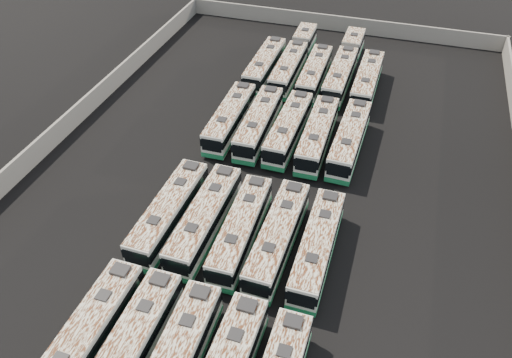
# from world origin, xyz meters

# --- Properties ---
(ground) EXTENTS (140.00, 140.00, 0.00)m
(ground) POSITION_xyz_m (0.00, 0.00, 0.00)
(ground) COLOR black
(ground) RESTS_ON ground
(perimeter_wall) EXTENTS (45.20, 73.20, 2.20)m
(perimeter_wall) POSITION_xyz_m (0.00, 0.00, 1.10)
(perimeter_wall) COLOR gray
(perimeter_wall) RESTS_ON ground
(bus_front_far_left) EXTENTS (2.46, 11.13, 3.13)m
(bus_front_far_left) POSITION_xyz_m (-6.24, -19.26, 1.60)
(bus_front_far_left) COLOR silver
(bus_front_far_left) RESTS_ON ground
(bus_front_left) EXTENTS (2.38, 11.15, 3.14)m
(bus_front_left) POSITION_xyz_m (-3.21, -19.21, 1.61)
(bus_front_left) COLOR silver
(bus_front_left) RESTS_ON ground
(bus_midfront_far_left) EXTENTS (2.50, 11.07, 3.11)m
(bus_midfront_far_left) POSITION_xyz_m (-6.21, -7.07, 1.59)
(bus_midfront_far_left) COLOR silver
(bus_midfront_far_left) RESTS_ON ground
(bus_midfront_left) EXTENTS (2.46, 11.19, 3.15)m
(bus_midfront_left) POSITION_xyz_m (-3.13, -6.93, 1.61)
(bus_midfront_left) COLOR silver
(bus_midfront_left) RESTS_ON ground
(bus_midfront_center) EXTENTS (2.53, 10.77, 3.02)m
(bus_midfront_center) POSITION_xyz_m (0.01, -7.10, 1.54)
(bus_midfront_center) COLOR silver
(bus_midfront_center) RESTS_ON ground
(bus_midfront_right) EXTENTS (2.53, 11.04, 3.10)m
(bus_midfront_right) POSITION_xyz_m (3.02, -7.07, 1.58)
(bus_midfront_right) COLOR silver
(bus_midfront_right) RESTS_ON ground
(bus_midfront_far_right) EXTENTS (2.30, 10.79, 3.04)m
(bus_midfront_far_right) POSITION_xyz_m (6.18, -7.10, 1.55)
(bus_midfront_far_right) COLOR silver
(bus_midfront_far_right) RESTS_ON ground
(bus_midback_far_left) EXTENTS (2.51, 10.97, 3.08)m
(bus_midback_far_left) POSITION_xyz_m (-6.26, 7.68, 1.57)
(bus_midback_far_left) COLOR silver
(bus_midback_far_left) RESTS_ON ground
(bus_midback_left) EXTENTS (2.63, 11.12, 3.12)m
(bus_midback_left) POSITION_xyz_m (-3.12, 7.68, 1.59)
(bus_midback_left) COLOR silver
(bus_midback_left) RESTS_ON ground
(bus_midback_center) EXTENTS (2.47, 11.03, 3.10)m
(bus_midback_center) POSITION_xyz_m (0.01, 7.67, 1.58)
(bus_midback_center) COLOR silver
(bus_midback_center) RESTS_ON ground
(bus_midback_right) EXTENTS (2.49, 11.04, 3.10)m
(bus_midback_right) POSITION_xyz_m (3.04, 7.47, 1.58)
(bus_midback_right) COLOR silver
(bus_midback_right) RESTS_ON ground
(bus_midback_far_right) EXTENTS (2.64, 11.20, 3.14)m
(bus_midback_far_right) POSITION_xyz_m (6.18, 7.65, 1.60)
(bus_midback_far_right) COLOR silver
(bus_midback_far_right) RESTS_ON ground
(bus_back_far_left) EXTENTS (2.35, 11.01, 3.10)m
(bus_back_far_left) POSITION_xyz_m (-6.21, 19.95, 1.58)
(bus_back_far_left) COLOR silver
(bus_back_far_left) RESTS_ON ground
(bus_back_left) EXTENTS (2.48, 16.81, 3.04)m
(bus_back_left) POSITION_xyz_m (-3.25, 22.78, 1.55)
(bus_back_left) COLOR silver
(bus_back_left) RESTS_ON ground
(bus_back_center) EXTENTS (2.44, 10.85, 3.05)m
(bus_back_center) POSITION_xyz_m (-0.01, 19.76, 1.56)
(bus_back_center) COLOR silver
(bus_back_center) RESTS_ON ground
(bus_back_right) EXTENTS (2.48, 17.17, 3.11)m
(bus_back_right) POSITION_xyz_m (3.03, 22.95, 1.59)
(bus_back_right) COLOR silver
(bus_back_right) RESTS_ON ground
(bus_back_far_right) EXTENTS (2.45, 11.10, 3.12)m
(bus_back_far_right) POSITION_xyz_m (6.19, 19.88, 1.60)
(bus_back_far_right) COLOR silver
(bus_back_far_right) RESTS_ON ground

